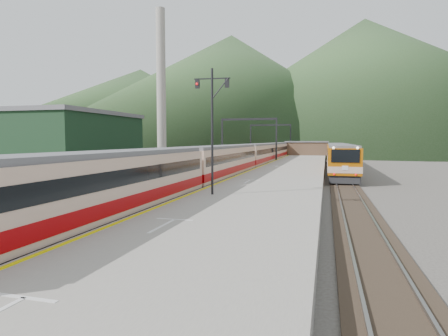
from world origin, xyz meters
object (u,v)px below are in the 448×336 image
(main_train, at_px, (258,155))
(worker, at_px, (32,208))
(second_train, at_px, (338,155))
(signal_mast, at_px, (212,119))

(main_train, xyz_separation_m, worker, (-4.25, -40.00, -1.11))
(main_train, bearing_deg, second_train, 8.33)
(second_train, distance_m, signal_mast, 36.52)
(main_train, distance_m, signal_mast, 34.05)
(signal_mast, bearing_deg, second_train, 76.78)
(main_train, bearing_deg, signal_mast, -84.60)
(main_train, distance_m, worker, 40.24)
(main_train, bearing_deg, worker, -96.07)
(signal_mast, bearing_deg, main_train, 95.40)
(worker, bearing_deg, signal_mast, -142.30)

